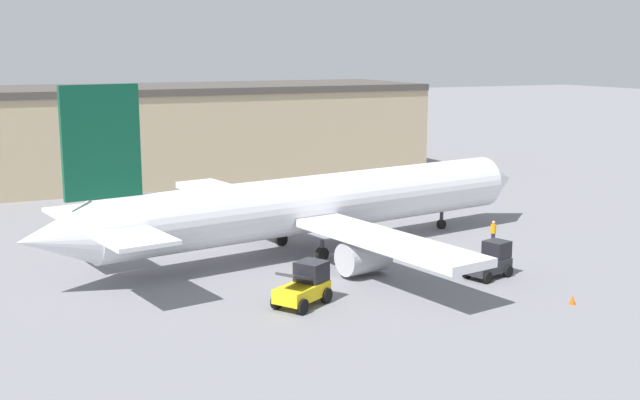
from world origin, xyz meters
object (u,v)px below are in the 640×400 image
(airplane, at_px, (308,205))
(baggage_tug, at_px, (491,261))
(belt_loader_truck, at_px, (305,285))
(ground_crew_worker, at_px, (493,232))
(safety_cone_near, at_px, (572,300))

(airplane, bearing_deg, baggage_tug, -64.13)
(baggage_tug, bearing_deg, belt_loader_truck, 163.88)
(ground_crew_worker, xyz_separation_m, safety_cone_near, (-4.41, -12.87, -0.65))
(ground_crew_worker, bearing_deg, safety_cone_near, 98.97)
(airplane, bearing_deg, ground_crew_worker, -26.57)
(airplane, height_order, belt_loader_truck, airplane)
(airplane, bearing_deg, belt_loader_truck, -125.24)
(baggage_tug, bearing_deg, airplane, 109.05)
(airplane, distance_m, ground_crew_worker, 13.39)
(airplane, relative_size, belt_loader_truck, 10.57)
(airplane, relative_size, baggage_tug, 11.93)
(baggage_tug, xyz_separation_m, safety_cone_near, (0.75, -6.28, -0.70))
(belt_loader_truck, distance_m, safety_cone_near, 14.55)
(baggage_tug, relative_size, belt_loader_truck, 0.89)
(belt_loader_truck, xyz_separation_m, safety_cone_near, (13.18, -6.11, -0.81))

